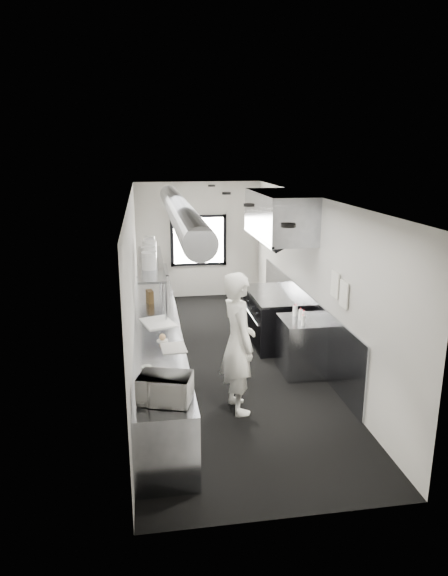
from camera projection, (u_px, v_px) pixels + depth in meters
name	position (u px, v px, depth m)	size (l,w,h in m)	color
floor	(224.00, 359.00, 8.83)	(3.00, 8.00, 0.01)	black
ceiling	(224.00, 197.00, 8.09)	(3.00, 8.00, 0.01)	white
wall_back	(198.00, 240.00, 12.27)	(3.00, 0.02, 2.80)	beige
wall_front	(292.00, 390.00, 4.65)	(3.00, 0.02, 2.80)	beige
wall_left	(133.00, 285.00, 8.23)	(0.02, 8.00, 2.80)	beige
wall_right	(310.00, 278.00, 8.68)	(0.02, 8.00, 2.80)	beige
wall_cladding	(302.00, 319.00, 9.19)	(0.03, 5.50, 1.10)	gray
hvac_duct	(179.00, 210.00, 8.43)	(0.40, 0.40, 6.40)	gray
service_window	(199.00, 241.00, 12.23)	(1.36, 0.05, 1.25)	white
exhaust_hood	(279.00, 216.00, 9.03)	(0.81, 2.20, 0.88)	gray
prep_counter	(158.00, 350.00, 8.06)	(0.70, 6.00, 0.90)	gray
pass_shelf	(151.00, 263.00, 9.19)	(0.45, 3.00, 0.68)	gray
range	(273.00, 318.00, 9.53)	(0.88, 1.60, 0.94)	black
bottle_station	(301.00, 346.00, 8.21)	(0.65, 0.80, 0.90)	gray
far_work_table	(153.00, 289.00, 11.58)	(0.70, 1.20, 0.90)	gray
notice_sheet_a	(335.00, 285.00, 7.48)	(0.02, 0.28, 0.38)	white
notice_sheet_b	(344.00, 294.00, 7.16)	(0.02, 0.28, 0.38)	white
line_cook	(238.00, 343.00, 6.88)	(0.72, 0.47, 1.98)	white
microwave	(165.00, 388.00, 5.43)	(0.52, 0.39, 0.31)	silver
deli_tub_a	(147.00, 370.00, 6.14)	(0.13, 0.13, 0.09)	beige
deli_tub_b	(146.00, 379.00, 5.89)	(0.14, 0.14, 0.10)	beige
newspaper	(174.00, 348.00, 6.93)	(0.33, 0.41, 0.01)	silver
small_plate	(163.00, 341.00, 7.19)	(0.16, 0.16, 0.01)	silver
pastry	(162.00, 337.00, 7.18)	(0.09, 0.09, 0.09)	#DEAD74
cutting_board	(158.00, 322.00, 7.94)	(0.44, 0.59, 0.02)	silver
knife_block	(150.00, 297.00, 8.96)	(0.10, 0.21, 0.23)	#513B1C
plate_stack_a	(149.00, 261.00, 8.53)	(0.25, 0.25, 0.29)	silver
plate_stack_b	(149.00, 256.00, 8.85)	(0.25, 0.25, 0.32)	silver
plate_stack_c	(150.00, 251.00, 9.19)	(0.25, 0.25, 0.35)	silver
plate_stack_d	(149.00, 245.00, 9.87)	(0.22, 0.22, 0.33)	silver
squeeze_bottle_a	(303.00, 320.00, 7.81)	(0.05, 0.05, 0.16)	silver
squeeze_bottle_b	(304.00, 317.00, 7.93)	(0.06, 0.06, 0.19)	silver
squeeze_bottle_c	(300.00, 315.00, 8.06)	(0.06, 0.06, 0.17)	silver
squeeze_bottle_d	(295.00, 311.00, 8.25)	(0.06, 0.06, 0.18)	silver
squeeze_bottle_e	(296.00, 310.00, 8.32)	(0.05, 0.05, 0.16)	silver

